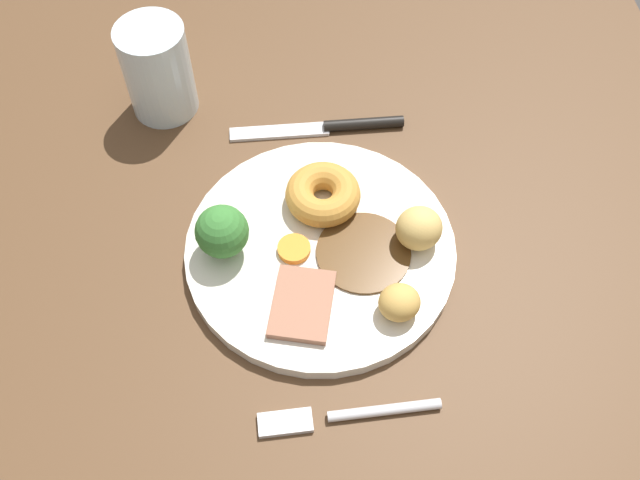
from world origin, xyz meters
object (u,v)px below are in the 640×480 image
Objects in this scene: knife at (333,127)px; water_glass at (158,70)px; meat_slice_main at (302,304)px; roast_potato_right at (399,302)px; broccoli_floret at (222,232)px; carrot_coin_front at (294,249)px; roast_potato_left at (419,228)px; dinner_plate at (320,250)px; fork at (344,415)px; yorkshire_pudding at (323,194)px.

water_glass is at bearing -16.06° from knife.
roast_potato_right is (-1.26, -8.37, 1.10)cm from meat_slice_main.
broccoli_floret is (6.67, 6.60, 2.52)cm from meat_slice_main.
water_glass is at bearing 36.71° from roast_potato_right.
roast_potato_right is 1.21× the size of carrot_coin_front.
carrot_coin_front is at bearing 90.04° from roast_potato_left.
dinner_plate is 6.80× the size of roast_potato_right.
dinner_plate reaches higher than fork.
carrot_coin_front reaches higher than dinner_plate.
carrot_coin_front is (5.85, 0.26, -0.08)cm from meat_slice_main.
carrot_coin_front is at bearing 71.90° from knife.
roast_potato_right is at bearing -143.29° from water_glass.
carrot_coin_front is at bearing -81.26° from fork.
knife is at bearing -11.43° from yorkshire_pudding.
yorkshire_pudding is 13.45cm from roast_potato_right.
carrot_coin_front is at bearing 96.96° from dinner_plate.
roast_potato_right is 17.00cm from broccoli_floret.
broccoli_floret is 0.35× the size of fork.
broccoli_floret is at bearing 86.59° from dinner_plate.
carrot_coin_front is 0.17× the size of knife.
fork is 31.56cm from knife.
yorkshire_pudding is 0.70× the size of water_glass.
fork is at bearing -165.55° from meat_slice_main.
broccoli_floret is at bearing 52.55° from knife.
roast_potato_right is 0.24× the size of fork.
water_glass is (20.20, 6.02, 0.87)cm from broccoli_floret.
roast_potato_right reaches higher than fork.
broccoli_floret is 19.31cm from knife.
water_glass is at bearing 25.14° from meat_slice_main.
water_glass is (26.88, 12.61, 3.38)cm from meat_slice_main.
fork is 40.08cm from water_glass.
yorkshire_pudding is 1.67× the size of roast_potato_left.
broccoli_floret reaches higher than yorkshire_pudding.
roast_potato_right is 11.24cm from carrot_coin_front.
meat_slice_main is 10.33cm from fork.
carrot_coin_front is (-0.01, 11.52, -1.71)cm from roast_potato_left.
dinner_plate is at bearing -93.41° from broccoli_floret.
knife is (15.70, -5.34, -1.27)cm from carrot_coin_front.
roast_potato_left is 1.17× the size of roast_potato_right.
dinner_plate is 9.52cm from broccoli_floret.
water_glass is at bearing 48.65° from roast_potato_left.
roast_potato_left is at bearing -120.30° from fork.
dinner_plate is at bearing -90.08° from fork.
roast_potato_left is 18.27cm from fork.
meat_slice_main is at bearing -154.86° from water_glass.
broccoli_floret is 0.52× the size of water_glass.
yorkshire_pudding is at bearing -135.45° from water_glass.
roast_potato_left reaches higher than fork.
roast_potato_left is at bearing 112.20° from knife.
roast_potato_right is (-7.12, 2.90, -0.53)cm from roast_potato_left.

